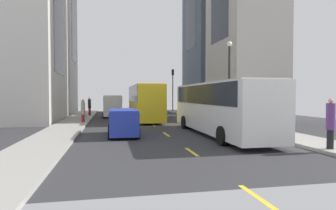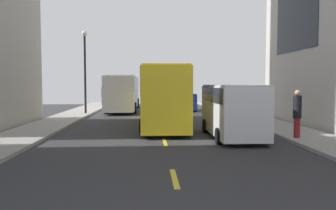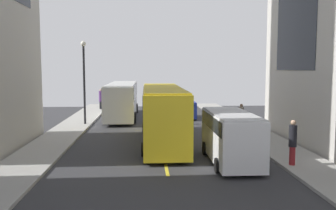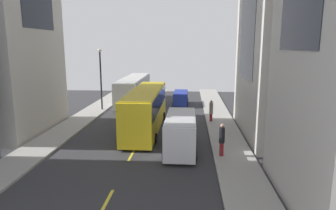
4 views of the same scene
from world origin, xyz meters
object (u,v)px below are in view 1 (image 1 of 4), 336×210
car_blue_0 (123,120)px  pedestrian_crossing_near (90,106)px  pedestrian_walking_far (83,110)px  traffic_light_near_corner (173,82)px  delivery_van_white (113,104)px  city_bus_white (218,104)px  streetcar_yellow (144,100)px  pedestrian_crossing_mid (331,122)px

car_blue_0 → pedestrian_crossing_near: size_ratio=1.93×
car_blue_0 → pedestrian_walking_far: 9.23m
traffic_light_near_corner → delivery_van_white: bearing=43.2°
city_bus_white → traffic_light_near_corner: (-2.74, -26.41, 2.60)m
streetcar_yellow → pedestrian_walking_far: streetcar_yellow is taller
delivery_van_white → traffic_light_near_corner: traffic_light_near_corner is taller
city_bus_white → delivery_van_white: 18.85m
car_blue_0 → pedestrian_walking_far: (3.21, -8.65, 0.24)m
traffic_light_near_corner → streetcar_yellow: bearing=66.6°
delivery_van_white → traffic_light_near_corner: (-9.31, -8.75, 3.09)m
pedestrian_crossing_near → pedestrian_crossing_mid: size_ratio=0.96×
streetcar_yellow → delivery_van_white: 6.27m
streetcar_yellow → pedestrian_crossing_mid: 19.76m
city_bus_white → delivery_van_white: bearing=-69.6°
car_blue_0 → pedestrian_crossing_near: (3.27, -18.04, 0.33)m
delivery_van_white → pedestrian_walking_far: delivery_van_white is taller
delivery_van_white → pedestrian_walking_far: size_ratio=2.87×
delivery_van_white → pedestrian_crossing_mid: size_ratio=2.59×
pedestrian_crossing_near → pedestrian_crossing_mid: (-12.20, 25.22, 0.03)m
streetcar_yellow → pedestrian_walking_far: (5.91, 2.91, -0.90)m
delivery_van_white → traffic_light_near_corner: 13.14m
streetcar_yellow → car_blue_0: 11.92m
delivery_van_white → car_blue_0: size_ratio=1.39×
pedestrian_crossing_near → pedestrian_crossing_mid: bearing=23.8°
car_blue_0 → pedestrian_walking_far: size_ratio=2.06×
traffic_light_near_corner → pedestrian_walking_far: bearing=54.8°
car_blue_0 → traffic_light_near_corner: size_ratio=0.66×
car_blue_0 → delivery_van_white: bearing=-88.3°
streetcar_yellow → pedestrian_walking_far: 6.65m
pedestrian_walking_far → streetcar_yellow: bearing=169.1°
streetcar_yellow → delivery_van_white: streetcar_yellow is taller
delivery_van_white → car_blue_0: delivery_van_white is taller
streetcar_yellow → traffic_light_near_corner: bearing=-113.4°
streetcar_yellow → car_blue_0: bearing=76.8°
pedestrian_walking_far → pedestrian_crossing_near: 9.39m
car_blue_0 → streetcar_yellow: bearing=-103.2°
traffic_light_near_corner → pedestrian_crossing_mid: bearing=90.2°
delivery_van_white → car_blue_0: bearing=91.7°
delivery_van_white → streetcar_yellow: bearing=121.0°
traffic_light_near_corner → city_bus_white: bearing=84.1°
pedestrian_walking_far → pedestrian_crossing_near: size_ratio=0.94×
delivery_van_white → city_bus_white: bearing=110.4°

